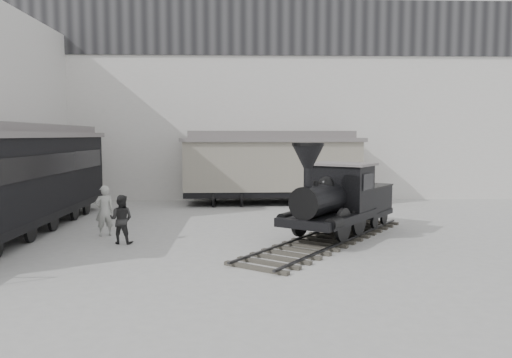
{
  "coord_description": "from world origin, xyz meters",
  "views": [
    {
      "loc": [
        -1.49,
        -14.05,
        3.61
      ],
      "look_at": [
        -0.92,
        4.4,
        2.0
      ],
      "focal_mm": 35.0,
      "sensor_mm": 36.0,
      "label": 1
    }
  ],
  "objects_px": {
    "passenger_coach": "(16,178)",
    "visitor_a": "(104,211)",
    "locomotive": "(337,204)",
    "boxcar": "(272,166)",
    "visitor_b": "(121,219)"
  },
  "relations": [
    {
      "from": "locomotive",
      "to": "visitor_a",
      "type": "bearing_deg",
      "value": -148.24
    },
    {
      "from": "passenger_coach",
      "to": "visitor_a",
      "type": "bearing_deg",
      "value": -8.23
    },
    {
      "from": "boxcar",
      "to": "visitor_a",
      "type": "bearing_deg",
      "value": -129.62
    },
    {
      "from": "boxcar",
      "to": "visitor_a",
      "type": "xyz_separation_m",
      "value": [
        -6.54,
        -8.26,
        -1.11
      ]
    },
    {
      "from": "boxcar",
      "to": "visitor_b",
      "type": "relative_size",
      "value": 5.77
    },
    {
      "from": "boxcar",
      "to": "visitor_b",
      "type": "distance_m",
      "value": 11.17
    },
    {
      "from": "locomotive",
      "to": "visitor_a",
      "type": "relative_size",
      "value": 4.79
    },
    {
      "from": "boxcar",
      "to": "passenger_coach",
      "type": "bearing_deg",
      "value": -143.02
    },
    {
      "from": "visitor_b",
      "to": "visitor_a",
      "type": "bearing_deg",
      "value": -46.7
    },
    {
      "from": "locomotive",
      "to": "boxcar",
      "type": "relative_size",
      "value": 0.93
    },
    {
      "from": "visitor_a",
      "to": "visitor_b",
      "type": "height_order",
      "value": "visitor_a"
    },
    {
      "from": "passenger_coach",
      "to": "locomotive",
      "type": "bearing_deg",
      "value": -5.0
    },
    {
      "from": "boxcar",
      "to": "visitor_b",
      "type": "height_order",
      "value": "boxcar"
    },
    {
      "from": "visitor_a",
      "to": "visitor_b",
      "type": "distance_m",
      "value": 1.59
    },
    {
      "from": "visitor_b",
      "to": "passenger_coach",
      "type": "bearing_deg",
      "value": -14.57
    }
  ]
}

